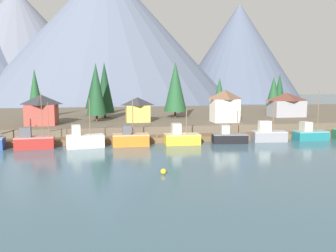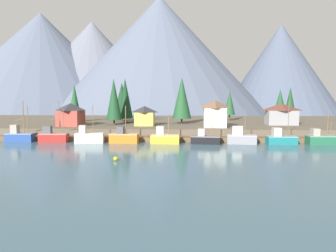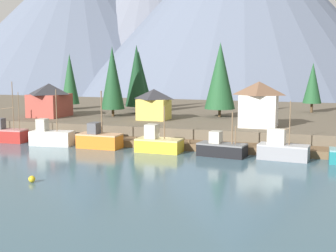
% 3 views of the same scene
% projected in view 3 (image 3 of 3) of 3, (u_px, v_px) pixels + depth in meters
% --- Properties ---
extents(ground_plane, '(400.00, 400.00, 1.00)m').
position_uv_depth(ground_plane, '(198.00, 133.00, 85.22)').
color(ground_plane, '#3D5B6B').
extents(dock, '(80.00, 4.00, 1.60)m').
position_uv_depth(dock, '(166.00, 144.00, 68.16)').
color(dock, brown).
rests_on(dock, ground_plane).
extents(shoreline_bank, '(400.00, 56.00, 2.50)m').
position_uv_depth(shoreline_bank, '(213.00, 117.00, 96.26)').
color(shoreline_bank, brown).
rests_on(shoreline_bank, ground_plane).
extents(mountain_west_peak, '(133.88, 133.88, 66.18)m').
position_uv_depth(mountain_west_peak, '(79.00, 20.00, 225.22)').
color(mountain_west_peak, slate).
rests_on(mountain_west_peak, ground_plane).
extents(mountain_central_peak, '(113.73, 113.73, 61.82)m').
position_uv_depth(mountain_central_peak, '(148.00, 24.00, 222.76)').
color(mountain_central_peak, slate).
rests_on(mountain_central_peak, ground_plane).
extents(mountain_east_peak, '(131.05, 131.05, 71.02)m').
position_uv_depth(mountain_east_peak, '(241.00, 4.00, 185.09)').
color(mountain_east_peak, slate).
rests_on(mountain_east_peak, ground_plane).
extents(fishing_boat_red, '(6.40, 2.86, 9.39)m').
position_uv_depth(fishing_boat_red, '(6.00, 134.00, 72.68)').
color(fishing_boat_red, maroon).
rests_on(fishing_boat_red, ground_plane).
extents(fishing_boat_white, '(6.53, 3.38, 8.34)m').
position_uv_depth(fishing_boat_white, '(51.00, 137.00, 69.79)').
color(fishing_boat_white, silver).
rests_on(fishing_boat_white, ground_plane).
extents(fishing_boat_orange, '(6.28, 2.96, 8.29)m').
position_uv_depth(fishing_boat_orange, '(99.00, 139.00, 67.52)').
color(fishing_boat_orange, '#CC6B1E').
rests_on(fishing_boat_orange, ground_plane).
extents(fishing_boat_yellow, '(6.31, 3.17, 6.35)m').
position_uv_depth(fishing_boat_yellow, '(158.00, 143.00, 64.53)').
color(fishing_boat_yellow, gold).
rests_on(fishing_boat_yellow, ground_plane).
extents(fishing_boat_black, '(6.56, 3.59, 5.95)m').
position_uv_depth(fishing_boat_black, '(221.00, 148.00, 61.54)').
color(fishing_boat_black, black).
rests_on(fishing_boat_black, ground_plane).
extents(fishing_boat_grey, '(6.48, 3.21, 7.52)m').
position_uv_depth(fishing_boat_grey, '(282.00, 150.00, 59.24)').
color(fishing_boat_grey, gray).
rests_on(fishing_boat_grey, ground_plane).
extents(house_red, '(6.08, 7.11, 6.06)m').
position_uv_depth(house_red, '(49.00, 100.00, 85.15)').
color(house_red, '#9E4238').
rests_on(house_red, shoreline_bank).
extents(house_yellow, '(5.27, 4.65, 5.29)m').
position_uv_depth(house_yellow, '(154.00, 104.00, 80.59)').
color(house_yellow, gold).
rests_on(house_yellow, shoreline_bank).
extents(house_white, '(5.78, 4.59, 6.95)m').
position_uv_depth(house_white, '(259.00, 104.00, 70.95)').
color(house_white, silver).
rests_on(house_white, shoreline_bank).
extents(conifer_near_left, '(3.79, 3.79, 11.67)m').
position_uv_depth(conifer_near_left, '(70.00, 79.00, 98.58)').
color(conifer_near_left, '#4C3823').
rests_on(conifer_near_left, shoreline_bank).
extents(conifer_near_right, '(4.27, 4.27, 12.74)m').
position_uv_depth(conifer_near_right, '(112.00, 78.00, 84.88)').
color(conifer_near_right, '#4C3823').
rests_on(conifer_near_right, shoreline_bank).
extents(conifer_mid_left, '(3.62, 3.62, 9.81)m').
position_uv_depth(conifer_mid_left, '(313.00, 83.00, 92.02)').
color(conifer_mid_left, '#4C3823').
rests_on(conifer_mid_left, shoreline_bank).
extents(conifer_mid_right, '(5.24, 5.24, 12.25)m').
position_uv_depth(conifer_mid_right, '(139.00, 76.00, 98.09)').
color(conifer_mid_right, '#4C3823').
rests_on(conifer_mid_right, shoreline_bank).
extents(conifer_centre, '(5.52, 5.52, 13.43)m').
position_uv_depth(conifer_centre, '(220.00, 76.00, 84.05)').
color(conifer_centre, '#4C3823').
rests_on(conifer_centre, shoreline_bank).
extents(conifer_far_left, '(4.52, 4.52, 13.26)m').
position_uv_depth(conifer_far_left, '(137.00, 76.00, 90.91)').
color(conifer_far_left, '#4C3823').
rests_on(conifer_far_left, shoreline_bank).
extents(channel_buoy, '(0.70, 0.70, 0.70)m').
position_uv_depth(channel_buoy, '(32.00, 179.00, 47.94)').
color(channel_buoy, gold).
rests_on(channel_buoy, ground_plane).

